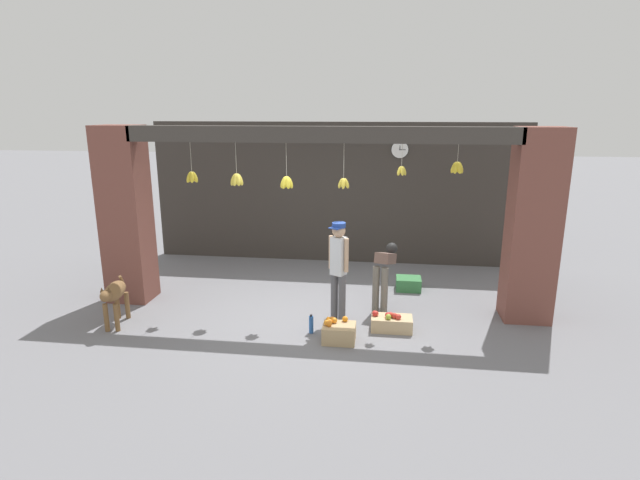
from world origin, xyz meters
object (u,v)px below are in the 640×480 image
(dog, at_px, (114,295))
(fruit_crate_apples, at_px, (391,323))
(shopkeeper, at_px, (338,265))
(wall_clock, at_px, (400,150))
(produce_box_green, at_px, (408,284))
(worker_stooping, at_px, (384,270))
(water_bottle, at_px, (311,324))
(fruit_crate_oranges, at_px, (338,332))

(dog, distance_m, fruit_crate_apples, 4.14)
(shopkeeper, xyz_separation_m, wall_clock, (0.92, 3.18, 1.48))
(produce_box_green, bearing_deg, fruit_crate_apples, -100.35)
(worker_stooping, height_order, produce_box_green, worker_stooping)
(shopkeeper, height_order, produce_box_green, shopkeeper)
(shopkeeper, bearing_deg, dog, 38.41)
(dog, xyz_separation_m, shopkeeper, (3.30, 0.56, 0.41))
(shopkeeper, bearing_deg, water_bottle, 80.00)
(dog, bearing_deg, worker_stooping, 96.01)
(worker_stooping, xyz_separation_m, fruit_crate_apples, (0.12, -0.79, -0.56))
(dog, xyz_separation_m, wall_clock, (4.22, 3.73, 1.89))
(shopkeeper, xyz_separation_m, water_bottle, (-0.35, -0.44, -0.78))
(fruit_crate_apples, relative_size, water_bottle, 2.10)
(produce_box_green, bearing_deg, wall_clock, 97.47)
(wall_clock, bearing_deg, shopkeeper, -106.20)
(shopkeeper, height_order, worker_stooping, shopkeeper)
(dog, xyz_separation_m, worker_stooping, (3.98, 1.16, 0.18))
(shopkeeper, distance_m, fruit_crate_apples, 1.15)
(dog, height_order, fruit_crate_apples, dog)
(dog, height_order, produce_box_green, dog)
(worker_stooping, distance_m, wall_clock, 3.10)
(worker_stooping, bearing_deg, shopkeeper, -123.13)
(shopkeeper, relative_size, fruit_crate_oranges, 3.43)
(dog, distance_m, worker_stooping, 4.15)
(dog, relative_size, fruit_crate_oranges, 1.98)
(fruit_crate_apples, relative_size, produce_box_green, 1.36)
(fruit_crate_oranges, bearing_deg, wall_clock, 77.43)
(shopkeeper, distance_m, water_bottle, 0.96)
(worker_stooping, xyz_separation_m, water_bottle, (-1.03, -1.04, -0.54))
(water_bottle, bearing_deg, fruit_crate_oranges, -26.98)
(fruit_crate_oranges, xyz_separation_m, water_bottle, (-0.42, 0.21, -0.00))
(water_bottle, bearing_deg, wall_clock, 70.59)
(fruit_crate_apples, distance_m, produce_box_green, 1.81)
(fruit_crate_apples, bearing_deg, worker_stooping, 98.79)
(fruit_crate_oranges, relative_size, fruit_crate_apples, 0.76)
(worker_stooping, relative_size, fruit_crate_oranges, 2.24)
(shopkeeper, xyz_separation_m, fruit_crate_apples, (0.81, -0.19, -0.79))
(produce_box_green, distance_m, wall_clock, 2.78)
(fruit_crate_apples, xyz_separation_m, water_bottle, (-1.16, -0.25, 0.02))
(worker_stooping, height_order, fruit_crate_apples, worker_stooping)
(fruit_crate_oranges, distance_m, fruit_crate_apples, 0.87)
(dog, relative_size, worker_stooping, 0.88)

